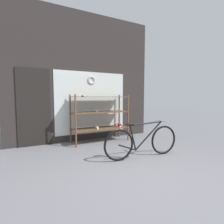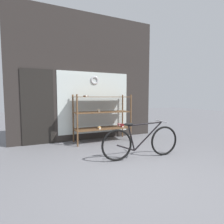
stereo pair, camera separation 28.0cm
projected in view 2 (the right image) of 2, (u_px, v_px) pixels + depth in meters
name	position (u px, v px, depth m)	size (l,w,h in m)	color
ground_plane	(135.00, 175.00, 2.98)	(30.00, 30.00, 0.00)	slate
storefront_facade	(86.00, 80.00, 5.37)	(4.51, 0.13, 3.87)	#2D2826
display_case	(103.00, 114.00, 5.22)	(1.68, 0.59, 1.40)	brown
bicycle	(141.00, 142.00, 3.79)	(1.82, 0.46, 0.80)	black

